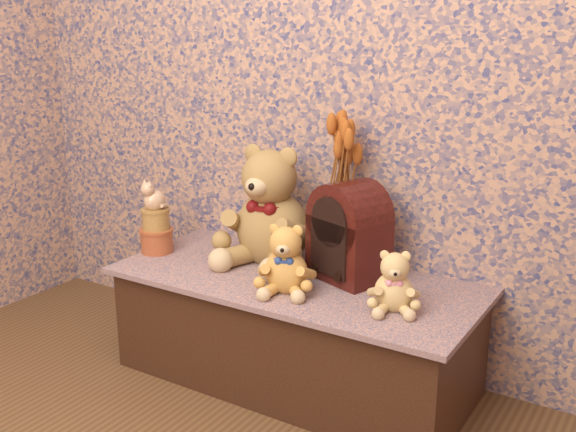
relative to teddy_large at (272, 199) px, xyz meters
The scene contains 10 objects.
display_shelf 0.49m from the teddy_large, 34.24° to the right, with size 1.32×0.60×0.40m, color navy.
teddy_large is the anchor object (origin of this frame).
teddy_medium 0.33m from the teddy_large, 48.36° to the right, with size 0.20×0.24×0.25m, color #C28636, non-canonical shape.
teddy_small 0.62m from the teddy_large, 17.97° to the right, with size 0.17×0.20×0.21m, color #E0AD6A, non-canonical shape.
cathedral_radio 0.34m from the teddy_large, ahead, with size 0.26×0.18×0.35m, color black, non-canonical shape.
ceramic_vase 0.30m from the teddy_large, 13.86° to the left, with size 0.11×0.11×0.19m, color tan.
dried_stalks 0.32m from the teddy_large, 13.86° to the left, with size 0.25×0.25×0.47m, color #B0541C, non-canonical shape.
biscuit_tin_lower 0.51m from the teddy_large, 159.21° to the right, with size 0.13×0.13×0.09m, color #C47839.
biscuit_tin_upper 0.48m from the teddy_large, 159.21° to the right, with size 0.11×0.11×0.08m, color #E0CC62.
cat_figurine 0.47m from the teddy_large, 159.21° to the right, with size 0.09×0.10×0.13m, color silver, non-canonical shape.
Camera 1 is at (1.18, -0.74, 1.28)m, focal length 42.55 mm.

